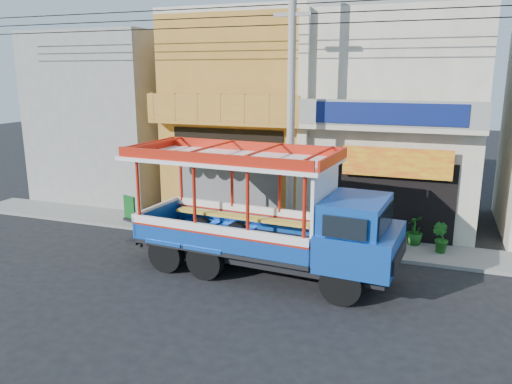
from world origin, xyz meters
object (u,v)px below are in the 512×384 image
potted_plant_b (440,238)px  utility_pole (296,98)px  songthaew_truck (280,217)px  green_sign (130,210)px  potted_plant_c (415,230)px

potted_plant_b → utility_pole: bearing=48.5°
songthaew_truck → potted_plant_b: (4.41, 3.42, -1.20)m
green_sign → potted_plant_c: bearing=5.0°
utility_pole → green_sign: (-6.82, 0.41, -4.49)m
utility_pole → songthaew_truck: size_ratio=3.42×
potted_plant_b → potted_plant_c: potted_plant_c is taller
utility_pole → potted_plant_c: size_ratio=27.93×
utility_pole → songthaew_truck: bearing=-82.9°
utility_pole → potted_plant_b: (4.73, 0.84, -4.43)m
songthaew_truck → potted_plant_b: 5.71m
songthaew_truck → potted_plant_c: (3.58, 3.94, -1.18)m
utility_pole → potted_plant_c: utility_pole is taller
songthaew_truck → utility_pole: bearing=97.1°
songthaew_truck → potted_plant_c: bearing=47.7°
songthaew_truck → potted_plant_c: songthaew_truck is taller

